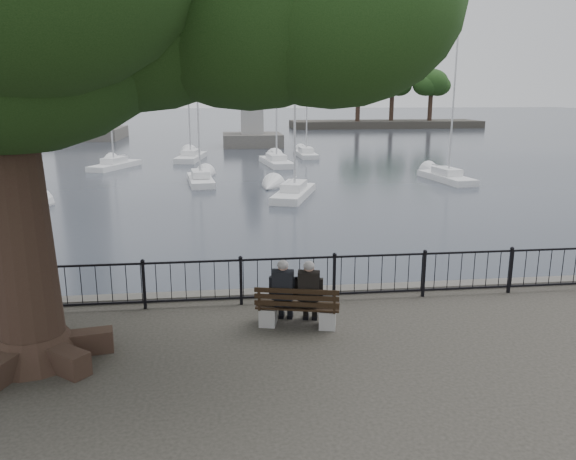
{
  "coord_description": "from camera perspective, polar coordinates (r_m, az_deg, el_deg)",
  "views": [
    {
      "loc": [
        -1.36,
        -8.76,
        4.37
      ],
      "look_at": [
        0.0,
        2.5,
        1.6
      ],
      "focal_mm": 35.0,
      "sensor_mm": 36.0,
      "label": 1
    }
  ],
  "objects": [
    {
      "name": "sailboat_g",
      "position": [
        49.12,
        1.83,
        7.8
      ],
      "size": [
        1.53,
        5.08,
        9.32
      ],
      "color": "white",
      "rests_on": "ground"
    },
    {
      "name": "person_left",
      "position": [
        10.86,
        -0.44,
        -6.52
      ],
      "size": [
        0.48,
        0.72,
        1.33
      ],
      "color": "black",
      "rests_on": "ground"
    },
    {
      "name": "bench",
      "position": [
        10.86,
        0.97,
        -8.34
      ],
      "size": [
        1.66,
        0.84,
        0.84
      ],
      "color": "gray",
      "rests_on": "ground"
    },
    {
      "name": "sailboat_d",
      "position": [
        36.74,
        15.8,
        5.28
      ],
      "size": [
        2.04,
        5.33,
        9.48
      ],
      "color": "white",
      "rests_on": "ground"
    },
    {
      "name": "harbor",
      "position": [
        12.8,
        -0.27,
        -8.63
      ],
      "size": [
        260.0,
        260.0,
        1.2
      ],
      "color": "#514E4B",
      "rests_on": "ground"
    },
    {
      "name": "sailboat_f",
      "position": [
        43.33,
        -1.21,
        7.1
      ],
      "size": [
        2.29,
        5.93,
        12.98
      ],
      "color": "white",
      "rests_on": "ground"
    },
    {
      "name": "sailboat_h",
      "position": [
        47.28,
        -9.84,
        7.52
      ],
      "size": [
        2.51,
        6.07,
        14.78
      ],
      "color": "white",
      "rests_on": "ground"
    },
    {
      "name": "lion_monument",
      "position": [
        58.87,
        -3.67,
        10.64
      ],
      "size": [
        5.99,
        5.99,
        8.84
      ],
      "color": "#514E4B",
      "rests_on": "ground"
    },
    {
      "name": "far_shore",
      "position": [
        92.24,
        10.32,
        12.67
      ],
      "size": [
        30.0,
        8.6,
        9.18
      ],
      "color": "#2D2B25",
      "rests_on": "ground"
    },
    {
      "name": "lighthouse",
      "position": [
        73.06,
        -21.18,
        18.62
      ],
      "size": [
        9.85,
        9.85,
        30.18
      ],
      "color": "#514E4B",
      "rests_on": "ground"
    },
    {
      "name": "sailboat_e",
      "position": [
        43.27,
        -17.2,
        6.47
      ],
      "size": [
        3.29,
        5.27,
        11.74
      ],
      "color": "white",
      "rests_on": "ground"
    },
    {
      "name": "sailboat_c",
      "position": [
        29.74,
        0.6,
        3.97
      ],
      "size": [
        3.04,
        5.33,
        10.7
      ],
      "color": "white",
      "rests_on": "ground"
    },
    {
      "name": "sailboat_a",
      "position": [
        26.12,
        -26.95,
        1.08
      ],
      "size": [
        1.67,
        5.87,
        11.34
      ],
      "color": "white",
      "rests_on": "ground"
    },
    {
      "name": "railing",
      "position": [
        11.97,
        0.0,
        -4.85
      ],
      "size": [
        22.06,
        0.06,
        1.0
      ],
      "color": "black",
      "rests_on": "ground"
    },
    {
      "name": "sailboat_b",
      "position": [
        34.8,
        -8.89,
        5.23
      ],
      "size": [
        1.88,
        5.02,
        10.39
      ],
      "color": "white",
      "rests_on": "ground"
    },
    {
      "name": "person_right",
      "position": [
        10.81,
        2.17,
        -6.62
      ],
      "size": [
        0.48,
        0.72,
        1.33
      ],
      "color": "black",
      "rests_on": "ground"
    }
  ]
}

